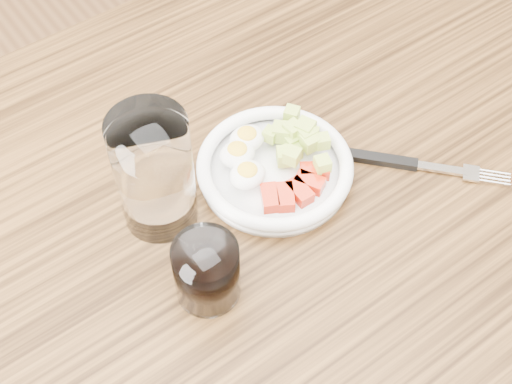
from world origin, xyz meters
TOP-DOWN VIEW (x-y plane):
  - dining_table at (0.00, 0.00)m, footprint 1.50×0.90m
  - bowl at (0.04, 0.04)m, footprint 0.20×0.20m
  - fork at (0.18, -0.05)m, footprint 0.17×0.18m
  - water_glass at (-0.11, 0.07)m, footprint 0.09×0.09m
  - coffee_glass at (-0.12, -0.05)m, footprint 0.07×0.07m

SIDE VIEW (x-z plane):
  - dining_table at x=0.00m, z-range 0.28..1.05m
  - fork at x=0.18m, z-range 0.77..0.78m
  - bowl at x=0.04m, z-range 0.76..0.81m
  - coffee_glass at x=-0.12m, z-range 0.77..0.85m
  - water_glass at x=-0.11m, z-range 0.77..0.93m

